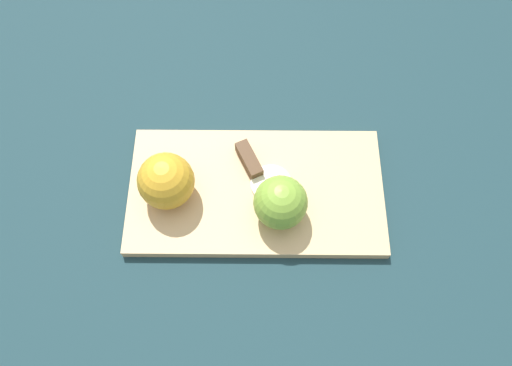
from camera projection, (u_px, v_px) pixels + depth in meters
ground_plane at (256, 193)px, 0.78m from camera, size 4.00×4.00×0.00m
cutting_board at (256, 191)px, 0.77m from camera, size 0.43×0.28×0.02m
apple_half_left at (166, 181)px, 0.73m from camera, size 0.08×0.08×0.08m
apple_half_right at (281, 202)px, 0.71m from camera, size 0.08×0.08×0.08m
knife at (252, 165)px, 0.77m from camera, size 0.10×0.13×0.02m
apple_slice at (271, 184)px, 0.77m from camera, size 0.06×0.06×0.01m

